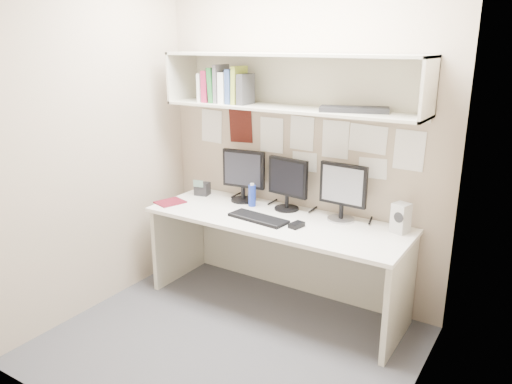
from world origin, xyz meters
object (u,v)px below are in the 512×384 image
Objects in this scene: desk at (276,262)px; monitor_right at (343,189)px; monitor_left at (243,173)px; keyboard at (258,218)px; maroon_notebook at (170,202)px; monitor_center at (288,181)px; desk_phone at (202,189)px; speaker at (401,218)px.

monitor_right is at bearing 27.08° from desk.
monitor_left is (-0.44, 0.22, 0.60)m from desk.
keyboard is at bearing -143.92° from monitor_right.
monitor_right is 1.94× the size of maroon_notebook.
monitor_center is 0.40m from keyboard.
monitor_left is 0.92× the size of keyboard.
monitor_right is at bearing -10.65° from desk_phone.
desk_phone is at bearing -179.47° from monitor_left.
desk_phone reaches higher than keyboard.
monitor_left is 0.41m from monitor_center.
monitor_center is at bearing 97.48° from desk.
monitor_right is (0.46, -0.00, 0.01)m from monitor_center.
speaker is 1.48× the size of desk_phone.
desk_phone is (0.08, 0.32, 0.05)m from maroon_notebook.
monitor_left reaches higher than monitor_right.
speaker is 1.83m from maroon_notebook.
monitor_center is at bearing -9.30° from desk_phone.
monitor_left reaches higher than speaker.
keyboard reaches higher than maroon_notebook.
monitor_left reaches higher than keyboard.
speaker is 0.96× the size of maroon_notebook.
monitor_left is at bearing 55.94° from maroon_notebook.
speaker is (0.90, -0.03, -0.12)m from monitor_center.
keyboard is (-0.06, -0.33, -0.22)m from monitor_center.
monitor_right is 2.02× the size of speaker.
monitor_left is 0.44m from desk_phone.
keyboard is 2.20× the size of speaker.
maroon_notebook is at bearing -117.53° from desk_phone.
monitor_right is at bearing -7.10° from monitor_left.
monitor_right is 2.99× the size of desk_phone.
monitor_left reaches higher than monitor_center.
maroon_notebook is at bearing -149.61° from monitor_center.
desk_phone is (-0.39, -0.05, -0.18)m from monitor_left.
maroon_notebook is at bearing -160.91° from monitor_right.
monitor_center is 0.97× the size of monitor_right.
monitor_left is 0.53m from keyboard.
desk_phone is (-1.71, -0.03, -0.05)m from speaker.
desk_phone is (-0.74, 0.28, 0.04)m from keyboard.
monitor_left is 0.65m from maroon_notebook.
desk_phone is at bearing -168.65° from monitor_center.
monitor_left reaches higher than desk.
monitor_center is 0.83m from desk_phone.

